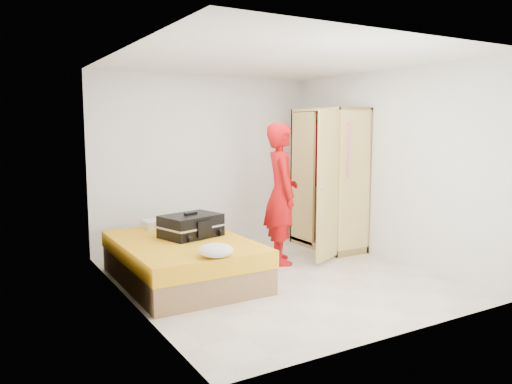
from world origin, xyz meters
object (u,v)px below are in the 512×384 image
person (281,193)px  round_cushion (216,250)px  wardrobe (328,183)px  bed (183,260)px  suitcase (191,226)px

person → round_cushion: 1.82m
person → wardrobe: bearing=-54.3°
wardrobe → round_cushion: size_ratio=5.72×
wardrobe → person: size_ratio=1.11×
bed → suitcase: 0.43m
round_cushion → bed: bearing=90.2°
round_cushion → wardrobe: bearing=27.7°
person → round_cushion: bearing=144.2°
suitcase → round_cushion: 1.03m
person → suitcase: size_ratio=2.34×
person → suitcase: (-1.31, 0.00, -0.31)m
wardrobe → suitcase: wardrobe is taller
wardrobe → round_cushion: wardrobe is taller
wardrobe → round_cushion: bearing=-152.3°
person → bed: bearing=113.9°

